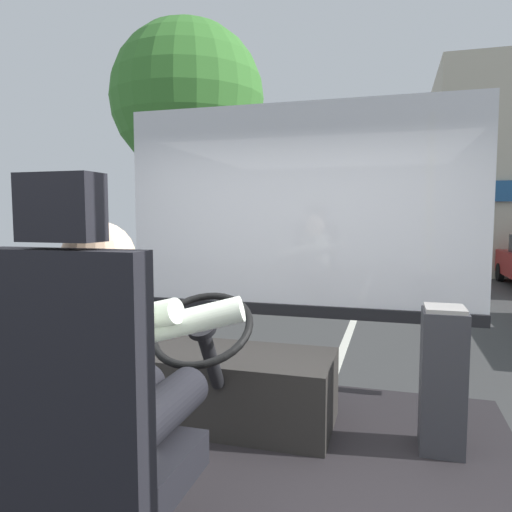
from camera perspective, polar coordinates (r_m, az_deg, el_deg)
The scene contains 8 objects.
ground at distance 10.64m, azimuth 12.39°, elevation -5.57°, with size 18.00×44.00×0.06m.
driver_seat at distance 1.58m, azimuth -19.05°, elevation -19.26°, with size 0.48×0.48×1.29m.
bus_driver at distance 1.63m, azimuth -16.45°, elevation -12.74°, with size 0.74×0.60×0.73m.
steering_console at distance 2.79m, azimuth -2.59°, elevation -15.22°, with size 1.10×0.99×0.80m.
fare_box at distance 2.63m, azimuth 21.41°, elevation -13.55°, with size 0.21×0.23×0.73m.
windshield_panel at distance 3.33m, azimuth 4.83°, elevation 2.62°, with size 2.50×0.08×1.48m.
street_tree at distance 10.19m, azimuth -8.17°, elevation 17.96°, with size 3.06×3.06×5.76m.
parked_car_silver at distance 19.25m, azimuth 27.48°, elevation 0.82°, with size 1.95×4.38×1.33m.
Camera 1 is at (0.65, -1.65, 1.91)m, focal length 33.45 mm.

